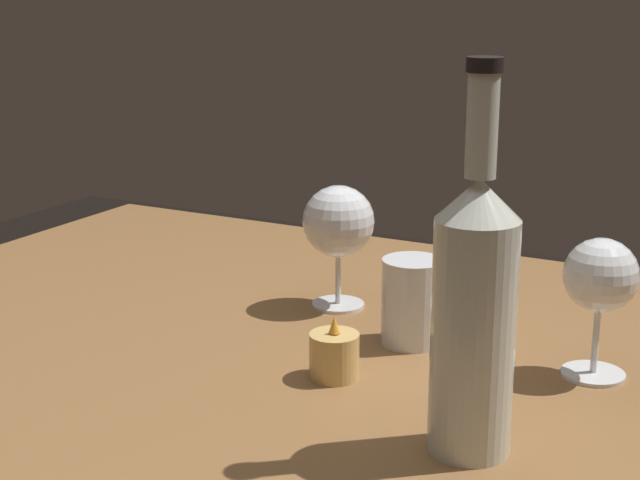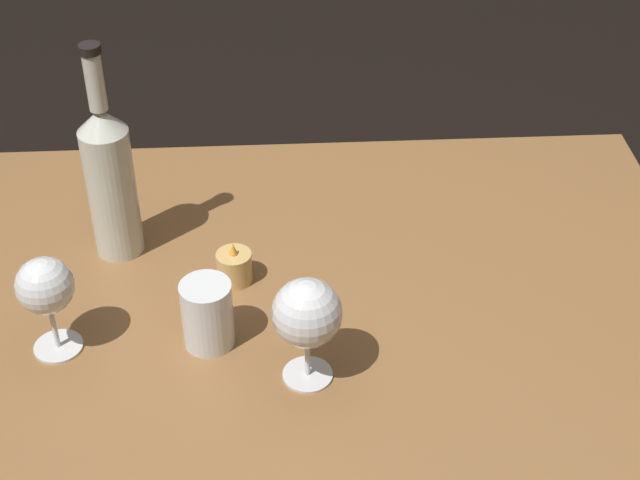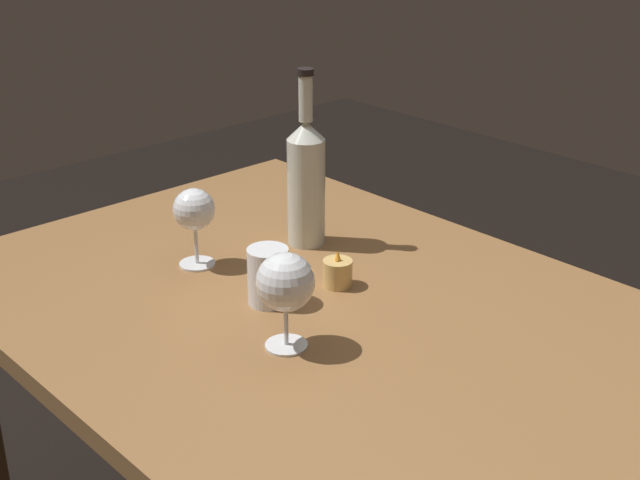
{
  "view_description": "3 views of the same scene",
  "coord_description": "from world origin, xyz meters",
  "px_view_note": "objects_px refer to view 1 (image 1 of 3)",
  "views": [
    {
      "loc": [
        -0.46,
        0.9,
        1.14
      ],
      "look_at": [
        0.01,
        0.0,
        0.86
      ],
      "focal_mm": 53.94,
      "sensor_mm": 36.0,
      "label": 1
    },
    {
      "loc": [
        0.02,
        -1.02,
        1.65
      ],
      "look_at": [
        0.08,
        0.03,
        0.84
      ],
      "focal_mm": 54.37,
      "sensor_mm": 36.0,
      "label": 2
    },
    {
      "loc": [
        0.95,
        -0.88,
        1.43
      ],
      "look_at": [
        -0.02,
        0.01,
        0.85
      ],
      "focal_mm": 49.6,
      "sensor_mm": 36.0,
      "label": 3
    }
  ],
  "objects_px": {
    "wine_bottle": "(474,309)",
    "votive_candle": "(334,357)",
    "wine_glass_left": "(338,224)",
    "water_tumbler": "(412,306)",
    "wine_glass_right": "(600,279)"
  },
  "relations": [
    {
      "from": "wine_glass_left",
      "to": "votive_candle",
      "type": "bearing_deg",
      "value": 115.75
    },
    {
      "from": "wine_glass_left",
      "to": "wine_glass_right",
      "type": "height_order",
      "value": "wine_glass_left"
    },
    {
      "from": "wine_bottle",
      "to": "votive_candle",
      "type": "height_order",
      "value": "wine_bottle"
    },
    {
      "from": "wine_glass_right",
      "to": "wine_glass_left",
      "type": "bearing_deg",
      "value": -12.13
    },
    {
      "from": "wine_glass_left",
      "to": "water_tumbler",
      "type": "height_order",
      "value": "wine_glass_left"
    },
    {
      "from": "wine_bottle",
      "to": "votive_candle",
      "type": "relative_size",
      "value": 5.08
    },
    {
      "from": "wine_bottle",
      "to": "water_tumbler",
      "type": "height_order",
      "value": "wine_bottle"
    },
    {
      "from": "wine_glass_left",
      "to": "water_tumbler",
      "type": "xyz_separation_m",
      "value": [
        -0.13,
        0.07,
        -0.06
      ]
    },
    {
      "from": "water_tumbler",
      "to": "wine_bottle",
      "type": "bearing_deg",
      "value": 123.71
    },
    {
      "from": "wine_glass_right",
      "to": "wine_bottle",
      "type": "xyz_separation_m",
      "value": [
        0.06,
        0.22,
        0.03
      ]
    },
    {
      "from": "wine_bottle",
      "to": "water_tumbler",
      "type": "relative_size",
      "value": 3.47
    },
    {
      "from": "wine_glass_right",
      "to": "votive_candle",
      "type": "height_order",
      "value": "wine_glass_right"
    },
    {
      "from": "wine_glass_right",
      "to": "water_tumbler",
      "type": "relative_size",
      "value": 1.5
    },
    {
      "from": "wine_glass_left",
      "to": "water_tumbler",
      "type": "distance_m",
      "value": 0.16
    },
    {
      "from": "wine_glass_left",
      "to": "wine_glass_right",
      "type": "relative_size",
      "value": 1.05
    }
  ]
}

